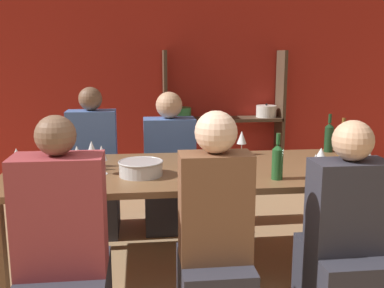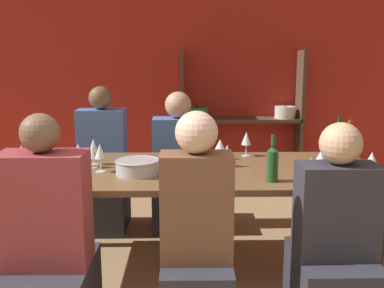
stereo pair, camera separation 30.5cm
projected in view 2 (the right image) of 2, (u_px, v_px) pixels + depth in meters
name	position (u px, v px, depth m)	size (l,w,h in m)	color
wall_back_red	(182.00, 70.00, 5.12)	(8.80, 0.06, 2.70)	red
shelf_unit	(240.00, 143.00, 5.10)	(1.36, 0.30, 1.57)	#4C3828
dining_table	(192.00, 179.00, 3.09)	(2.53, 1.04, 0.75)	brown
mixing_bowl	(137.00, 166.00, 2.91)	(0.29, 0.29, 0.10)	#B7BABC
wine_bottle_green	(273.00, 163.00, 2.73)	(0.07, 0.07, 0.29)	#1E4C23
wine_bottle_dark	(348.00, 148.00, 3.15)	(0.07, 0.07, 0.32)	brown
wine_bottle_amber	(338.00, 139.00, 3.47)	(0.07, 0.07, 0.31)	#19381E
wine_glass_empty_a	(100.00, 152.00, 2.95)	(0.07, 0.07, 0.19)	white
wine_glass_white_a	(93.00, 147.00, 3.16)	(0.07, 0.07, 0.18)	white
wine_glass_empty_b	(22.00, 151.00, 3.13)	(0.07, 0.07, 0.15)	white
wine_glass_white_b	(220.00, 145.00, 3.33)	(0.08, 0.08, 0.15)	white
wine_glass_red_a	(78.00, 151.00, 3.08)	(0.07, 0.07, 0.17)	white
wine_glass_empty_c	(246.00, 139.00, 3.43)	(0.08, 0.08, 0.19)	white
wine_glass_white_c	(321.00, 157.00, 2.88)	(0.08, 0.08, 0.16)	white
wine_glass_empty_d	(311.00, 165.00, 2.64)	(0.06, 0.06, 0.18)	white
wine_glass_empty_e	(92.00, 153.00, 3.07)	(0.07, 0.07, 0.15)	white
wine_glass_empty_f	(372.00, 159.00, 2.90)	(0.07, 0.07, 0.15)	white
wine_glass_red_b	(227.00, 152.00, 3.10)	(0.07, 0.07, 0.15)	white
cell_phone	(327.00, 168.00, 3.07)	(0.16, 0.12, 0.01)	#1E2338
person_near_a	(49.00, 266.00, 2.31)	(0.43, 0.54, 1.24)	#2D2D38
person_far_a	(179.00, 178.00, 4.01)	(0.45, 0.56, 1.21)	#2D2D38
person_near_b	(196.00, 263.00, 2.29)	(0.36, 0.45, 1.25)	#2D2D38
person_far_b	(103.00, 178.00, 3.93)	(0.40, 0.50, 1.26)	#2D2D38
person_near_c	(333.00, 266.00, 2.33)	(0.40, 0.50, 1.19)	#2D2D38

